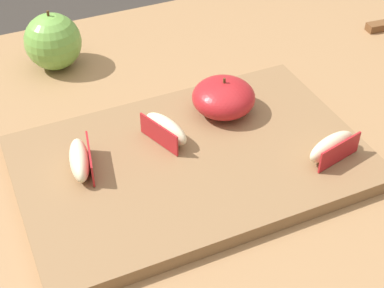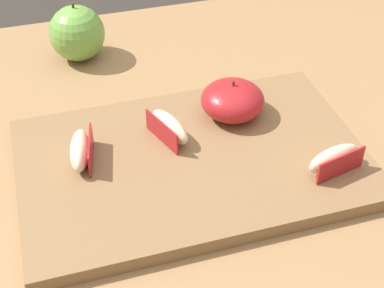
% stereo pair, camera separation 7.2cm
% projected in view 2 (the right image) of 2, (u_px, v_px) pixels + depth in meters
% --- Properties ---
extents(dining_table, '(1.17, 0.82, 0.77)m').
position_uv_depth(dining_table, '(233.00, 195.00, 0.87)').
color(dining_table, '#9E754C').
rests_on(dining_table, ground_plane).
extents(cutting_board, '(0.44, 0.28, 0.02)m').
position_uv_depth(cutting_board, '(192.00, 162.00, 0.74)').
color(cutting_board, olive).
rests_on(cutting_board, dining_table).
extents(apple_half_skin_up, '(0.09, 0.09, 0.06)m').
position_uv_depth(apple_half_skin_up, '(236.00, 99.00, 0.79)').
color(apple_half_skin_up, '#B21E23').
rests_on(apple_half_skin_up, cutting_board).
extents(apple_wedge_front, '(0.04, 0.08, 0.03)m').
position_uv_depth(apple_wedge_front, '(81.00, 150.00, 0.72)').
color(apple_wedge_front, beige).
rests_on(apple_wedge_front, cutting_board).
extents(apple_wedge_left, '(0.05, 0.08, 0.03)m').
position_uv_depth(apple_wedge_left, '(169.00, 128.00, 0.75)').
color(apple_wedge_left, beige).
rests_on(apple_wedge_left, cutting_board).
extents(apple_wedge_middle, '(0.08, 0.04, 0.03)m').
position_uv_depth(apple_wedge_middle, '(334.00, 159.00, 0.70)').
color(apple_wedge_middle, beige).
rests_on(apple_wedge_middle, cutting_board).
extents(whole_apple_granny_green, '(0.09, 0.09, 0.10)m').
position_uv_depth(whole_apple_granny_green, '(77.00, 33.00, 0.92)').
color(whole_apple_granny_green, '#70AD47').
rests_on(whole_apple_granny_green, dining_table).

